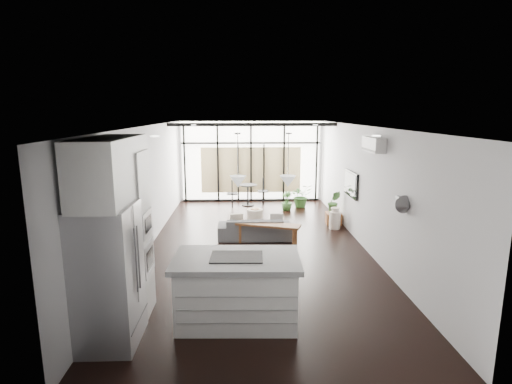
{
  "coord_description": "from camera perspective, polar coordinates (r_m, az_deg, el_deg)",
  "views": [
    {
      "loc": [
        -0.35,
        -8.92,
        3.12
      ],
      "look_at": [
        0.0,
        0.3,
        1.25
      ],
      "focal_mm": 28.0,
      "sensor_mm": 36.0,
      "label": 1
    }
  ],
  "objects": [
    {
      "name": "floor",
      "position": [
        9.46,
        0.07,
        -7.8
      ],
      "size": [
        5.0,
        10.0,
        0.0
      ],
      "primitive_type": "cube",
      "color": "black",
      "rests_on": "ground"
    },
    {
      "name": "ceiling",
      "position": [
        8.94,
        0.07,
        9.4
      ],
      "size": [
        5.0,
        10.0,
        0.0
      ],
      "primitive_type": "cube",
      "color": "silver",
      "rests_on": "ground"
    },
    {
      "name": "wall_left",
      "position": [
        9.34,
        -15.44,
        0.42
      ],
      "size": [
        0.02,
        10.0,
        2.8
      ],
      "primitive_type": "cube",
      "color": "silver",
      "rests_on": "ground"
    },
    {
      "name": "wall_right",
      "position": [
        9.53,
        15.28,
        0.64
      ],
      "size": [
        0.02,
        10.0,
        2.8
      ],
      "primitive_type": "cube",
      "color": "silver",
      "rests_on": "ground"
    },
    {
      "name": "wall_back",
      "position": [
        14.03,
        -0.73,
        4.41
      ],
      "size": [
        5.0,
        0.02,
        2.8
      ],
      "primitive_type": "cube",
      "color": "silver",
      "rests_on": "ground"
    },
    {
      "name": "wall_front",
      "position": [
        4.3,
        2.74,
        -12.13
      ],
      "size": [
        5.0,
        0.02,
        2.8
      ],
      "primitive_type": "cube",
      "color": "silver",
      "rests_on": "ground"
    },
    {
      "name": "glazing",
      "position": [
        13.92,
        -0.72,
        4.35
      ],
      "size": [
        5.0,
        0.2,
        2.8
      ],
      "primitive_type": "cube",
      "color": "black",
      "rests_on": "ground"
    },
    {
      "name": "skylight",
      "position": [
        12.93,
        -0.63,
        9.9
      ],
      "size": [
        4.7,
        1.9,
        0.06
      ],
      "primitive_type": "cube",
      "color": "silver",
      "rests_on": "ceiling"
    },
    {
      "name": "neighbour_building",
      "position": [
        14.03,
        -0.72,
        3.17
      ],
      "size": [
        3.5,
        0.02,
        1.6
      ],
      "primitive_type": "cube",
      "color": "beige",
      "rests_on": "ground"
    },
    {
      "name": "island",
      "position": [
        6.14,
        -2.75,
        -13.73
      ],
      "size": [
        1.9,
        1.17,
        1.02
      ],
      "primitive_type": "cube",
      "rotation": [
        0.0,
        0.0,
        -0.04
      ],
      "color": "silver",
      "rests_on": "floor"
    },
    {
      "name": "cooktop",
      "position": [
        5.94,
        -2.8,
        -9.23
      ],
      "size": [
        0.78,
        0.54,
        0.01
      ],
      "primitive_type": "cube",
      "rotation": [
        0.0,
        0.0,
        -0.04
      ],
      "color": "black",
      "rests_on": "island"
    },
    {
      "name": "fridge",
      "position": [
        5.8,
        -20.34,
        -11.15
      ],
      "size": [
        0.75,
        0.93,
        1.92
      ],
      "primitive_type": "cube",
      "color": "#98979C",
      "rests_on": "floor"
    },
    {
      "name": "appliance_column",
      "position": [
        6.4,
        -18.13,
        -5.86
      ],
      "size": [
        0.66,
        0.69,
        2.55
      ],
      "primitive_type": "cube",
      "color": "silver",
      "rests_on": "floor"
    },
    {
      "name": "upper_cabinets",
      "position": [
        5.76,
        -20.08,
        3.08
      ],
      "size": [
        0.62,
        1.75,
        0.86
      ],
      "primitive_type": "cube",
      "color": "silver",
      "rests_on": "wall_left"
    },
    {
      "name": "pendant_left",
      "position": [
        6.37,
        -2.59,
        1.5
      ],
      "size": [
        0.26,
        0.26,
        0.18
      ],
      "primitive_type": "cone",
      "color": "silver",
      "rests_on": "ceiling"
    },
    {
      "name": "pendant_right",
      "position": [
        6.41,
        4.58,
        1.55
      ],
      "size": [
        0.26,
        0.26,
        0.18
      ],
      "primitive_type": "cone",
      "color": "silver",
      "rests_on": "ceiling"
    },
    {
      "name": "sofa",
      "position": [
        9.96,
        -0.2,
        -4.67
      ],
      "size": [
        1.82,
        0.54,
        0.71
      ],
      "primitive_type": "imported",
      "rotation": [
        0.0,
        0.0,
        3.14
      ],
      "color": "#515254",
      "rests_on": "floor"
    },
    {
      "name": "console_bench",
      "position": [
        9.6,
        1.7,
        -5.97
      ],
      "size": [
        1.58,
        0.85,
        0.49
      ],
      "primitive_type": "cube",
      "rotation": [
        0.0,
        0.0,
        -0.32
      ],
      "color": "brown",
      "rests_on": "floor"
    },
    {
      "name": "pouf",
      "position": [
        11.49,
        -0.16,
        -3.36
      ],
      "size": [
        0.57,
        0.57,
        0.36
      ],
      "primitive_type": "cylinder",
      "rotation": [
        0.0,
        0.0,
        -0.3
      ],
      "color": "silver",
      "rests_on": "floor"
    },
    {
      "name": "crate",
      "position": [
        11.49,
        11.0,
        -3.7
      ],
      "size": [
        0.45,
        0.45,
        0.32
      ],
      "primitive_type": "cube",
      "rotation": [
        0.0,
        0.0,
        -0.07
      ],
      "color": "brown",
      "rests_on": "floor"
    },
    {
      "name": "plant_tall",
      "position": [
        13.26,
        6.46,
        -0.89
      ],
      "size": [
        0.9,
        0.95,
        0.61
      ],
      "primitive_type": "imported",
      "rotation": [
        0.0,
        0.0,
        0.3
      ],
      "color": "#315E26",
      "rests_on": "floor"
    },
    {
      "name": "plant_med",
      "position": [
        12.81,
        4.42,
        -1.88
      ],
      "size": [
        0.65,
        0.7,
        0.35
      ],
      "primitive_type": "imported",
      "rotation": [
        0.0,
        0.0,
        -0.66
      ],
      "color": "#315E26",
      "rests_on": "floor"
    },
    {
      "name": "plant_crate",
      "position": [
        11.42,
        11.06,
        -2.25
      ],
      "size": [
        0.44,
        0.68,
        0.28
      ],
      "primitive_type": "imported",
      "rotation": [
        0.0,
        0.0,
        -0.14
      ],
      "color": "#315E26",
      "rests_on": "crate"
    },
    {
      "name": "milk_can",
      "position": [
        10.99,
        11.2,
        -3.68
      ],
      "size": [
        0.33,
        0.33,
        0.58
      ],
      "primitive_type": "cylinder",
      "rotation": [
        0.0,
        0.0,
        0.12
      ],
      "color": "silver",
      "rests_on": "floor"
    },
    {
      "name": "bistro_set",
      "position": [
        13.42,
        -1.18,
        -0.52
      ],
      "size": [
        1.51,
        0.98,
        0.68
      ],
      "primitive_type": "cube",
      "rotation": [
        0.0,
        0.0,
        0.33
      ],
      "color": "black",
      "rests_on": "floor"
    },
    {
      "name": "tv",
      "position": [
        10.47,
        13.43,
        1.13
      ],
      "size": [
        0.05,
        1.1,
        0.65
      ],
      "primitive_type": "cube",
      "color": "black",
      "rests_on": "wall_right"
    },
    {
      "name": "ac_unit",
      "position": [
        8.6,
        16.46,
        6.52
      ],
      "size": [
        0.22,
        0.9,
        0.3
      ],
      "primitive_type": "cube",
      "color": "silver",
      "rests_on": "wall_right"
    },
    {
      "name": "framed_art",
      "position": [
        8.83,
        -16.03,
        0.76
      ],
      "size": [
        0.04,
        0.7,
        0.9
      ],
      "primitive_type": "cube",
      "color": "black",
      "rests_on": "wall_left"
    }
  ]
}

